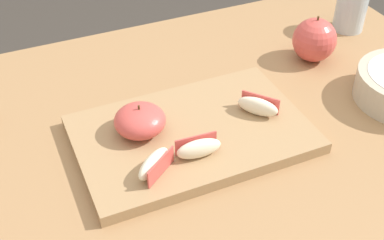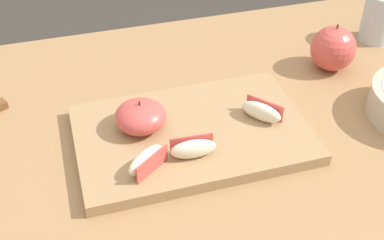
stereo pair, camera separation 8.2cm
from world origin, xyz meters
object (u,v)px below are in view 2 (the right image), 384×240
(apple_wedge_middle, at_px, (146,160))
(apple_wedge_front, at_px, (262,111))
(whole_apple_pink_lady, at_px, (333,49))
(drinking_glass_water, at_px, (378,18))
(apple_half_skin_up, at_px, (140,116))
(cutting_board, at_px, (192,134))
(apple_wedge_right, at_px, (193,148))

(apple_wedge_middle, height_order, apple_wedge_front, same)
(whole_apple_pink_lady, bearing_deg, drinking_glass_water, 27.15)
(apple_half_skin_up, distance_m, apple_wedge_middle, 0.10)
(cutting_board, distance_m, apple_wedge_right, 0.07)
(drinking_glass_water, bearing_deg, whole_apple_pink_lady, -152.85)
(apple_wedge_front, distance_m, whole_apple_pink_lady, 0.25)
(apple_half_skin_up, distance_m, apple_wedge_right, 0.11)
(apple_wedge_middle, height_order, drinking_glass_water, drinking_glass_water)
(apple_wedge_right, relative_size, apple_wedge_front, 1.04)
(whole_apple_pink_lady, bearing_deg, cutting_board, -158.12)
(cutting_board, height_order, apple_half_skin_up, apple_half_skin_up)
(apple_wedge_middle, xyz_separation_m, apple_wedge_front, (0.21, 0.06, 0.00))
(cutting_board, relative_size, apple_wedge_middle, 5.32)
(cutting_board, xyz_separation_m, whole_apple_pink_lady, (0.33, 0.13, 0.03))
(apple_wedge_middle, distance_m, apple_wedge_right, 0.07)
(drinking_glass_water, bearing_deg, apple_wedge_middle, -154.10)
(apple_wedge_right, bearing_deg, drinking_glass_water, 28.75)
(cutting_board, height_order, whole_apple_pink_lady, whole_apple_pink_lady)
(apple_half_skin_up, distance_m, drinking_glass_water, 0.58)
(cutting_board, relative_size, apple_half_skin_up, 4.52)
(apple_wedge_middle, xyz_separation_m, drinking_glass_water, (0.57, 0.28, 0.02))
(cutting_board, bearing_deg, apple_wedge_right, -104.82)
(apple_half_skin_up, distance_m, whole_apple_pink_lady, 0.42)
(apple_half_skin_up, distance_m, apple_wedge_front, 0.20)
(apple_wedge_front, xyz_separation_m, whole_apple_pink_lady, (0.21, 0.14, 0.01))
(whole_apple_pink_lady, height_order, drinking_glass_water, drinking_glass_water)
(cutting_board, bearing_deg, apple_wedge_middle, -143.34)
(cutting_board, relative_size, apple_wedge_right, 5.22)
(cutting_board, distance_m, apple_wedge_front, 0.12)
(apple_wedge_middle, relative_size, drinking_glass_water, 0.68)
(apple_wedge_right, xyz_separation_m, apple_wedge_front, (0.14, 0.06, 0.00))
(whole_apple_pink_lady, relative_size, drinking_glass_water, 0.92)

